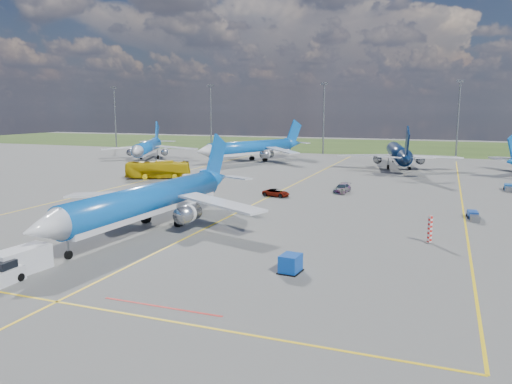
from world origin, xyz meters
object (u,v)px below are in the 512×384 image
(bg_jet_n, at_px, (398,168))
(bg_jet_nnw, at_px, (251,162))
(main_airliner, at_px, (150,229))
(service_car_b, at_px, (276,193))
(apron_bus, at_px, (158,170))
(baggage_tug_w, at_px, (473,216))
(bg_jet_nw, at_px, (148,160))
(uld_container, at_px, (290,264))
(warning_post, at_px, (430,230))
(service_car_a, at_px, (202,191))
(pushback_tug, at_px, (0,275))
(baggage_tug_e, at_px, (509,188))
(service_van, at_px, (21,261))
(service_car_c, at_px, (342,188))
(baggage_tug_c, at_px, (203,173))

(bg_jet_n, bearing_deg, bg_jet_nnw, -12.53)
(main_airliner, distance_m, service_car_b, 28.05)
(apron_bus, distance_m, baggage_tug_w, 63.02)
(bg_jet_nw, relative_size, uld_container, 19.25)
(warning_post, xyz_separation_m, service_car_a, (-37.59, 18.99, -0.85))
(pushback_tug, height_order, service_car_b, pushback_tug)
(warning_post, relative_size, uld_container, 1.47)
(warning_post, xyz_separation_m, service_car_b, (-24.96, 21.56, -0.86))
(bg_jet_nnw, xyz_separation_m, pushback_tug, (15.84, -98.35, 0.77))
(apron_bus, height_order, service_car_b, apron_bus)
(bg_jet_nw, height_order, main_airliner, main_airliner)
(bg_jet_nw, xyz_separation_m, baggage_tug_e, (90.51, -23.49, 0.49))
(warning_post, relative_size, service_van, 0.58)
(service_van, bearing_deg, bg_jet_n, 81.61)
(uld_container, height_order, baggage_tug_e, uld_container)
(bg_jet_nw, bearing_deg, pushback_tug, -86.47)
(bg_jet_nnw, height_order, service_car_c, bg_jet_nnw)
(main_airliner, xyz_separation_m, baggage_tug_c, (-16.16, 46.33, 0.54))
(service_car_c, bearing_deg, service_van, -103.99)
(pushback_tug, distance_m, service_van, 2.98)
(warning_post, xyz_separation_m, bg_jet_nw, (-78.47, 65.60, -1.50))
(service_car_a, bearing_deg, service_van, -118.16)
(bg_jet_n, height_order, baggage_tug_c, bg_jet_n)
(uld_container, distance_m, service_car_b, 38.99)
(bg_jet_nnw, relative_size, pushback_tug, 7.40)
(warning_post, height_order, service_car_a, warning_post)
(bg_jet_n, height_order, service_car_b, bg_jet_n)
(bg_jet_nnw, bearing_deg, bg_jet_nw, -144.06)
(service_car_b, relative_size, baggage_tug_w, 1.05)
(baggage_tug_e, bearing_deg, bg_jet_nnw, 157.77)
(baggage_tug_c, bearing_deg, pushback_tug, -97.87)
(baggage_tug_e, bearing_deg, service_car_a, -151.41)
(bg_jet_nw, xyz_separation_m, bg_jet_nnw, (29.40, 6.13, 0.00))
(bg_jet_nnw, xyz_separation_m, service_van, (15.25, -95.45, 1.13))
(pushback_tug, distance_m, service_car_b, 48.89)
(baggage_tug_e, bearing_deg, main_airliner, -129.20)
(uld_container, bearing_deg, apron_bus, 137.52)
(apron_bus, bearing_deg, main_airliner, -174.30)
(baggage_tug_c, bearing_deg, service_van, -97.82)
(main_airliner, distance_m, baggage_tug_e, 64.98)
(bg_jet_nnw, xyz_separation_m, baggage_tug_e, (61.11, -29.62, 0.49))
(pushback_tug, xyz_separation_m, apron_bus, (-21.82, 59.98, 1.09))
(baggage_tug_c, height_order, baggage_tug_e, baggage_tug_c)
(warning_post, distance_m, pushback_tug, 42.59)
(bg_jet_nw, xyz_separation_m, uld_container, (67.11, -80.57, 0.82))
(service_car_a, distance_m, baggage_tug_w, 42.90)
(bg_jet_n, relative_size, service_car_c, 7.87)
(baggage_tug_w, xyz_separation_m, baggage_tug_e, (6.97, 27.59, 0.04))
(bg_jet_nw, bearing_deg, main_airliner, -79.53)
(warning_post, bearing_deg, bg_jet_n, 97.87)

